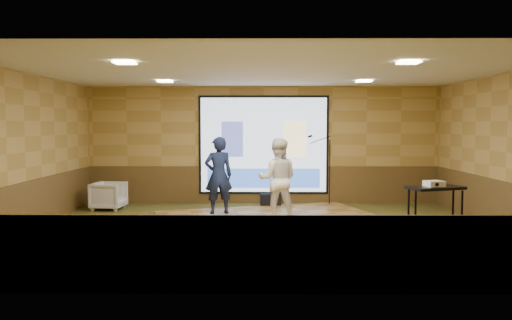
{
  "coord_description": "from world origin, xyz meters",
  "views": [
    {
      "loc": [
        -0.11,
        -9.3,
        2.01
      ],
      "look_at": [
        -0.18,
        0.8,
        1.3
      ],
      "focal_mm": 35.0,
      "sensor_mm": 36.0,
      "label": 1
    }
  ],
  "objects_px": {
    "projector_screen": "(264,146)",
    "av_table": "(435,203)",
    "mic_stand": "(327,186)",
    "player_right": "(278,179)",
    "banquet_chair": "(109,196)",
    "dance_floor": "(274,220)",
    "player_left": "(219,175)",
    "projector": "(434,184)",
    "duffel_bag": "(271,200)"
  },
  "relations": [
    {
      "from": "player_left",
      "to": "duffel_bag",
      "type": "xyz_separation_m",
      "value": [
        1.19,
        1.25,
        -0.74
      ]
    },
    {
      "from": "projector_screen",
      "to": "duffel_bag",
      "type": "relative_size",
      "value": 6.62
    },
    {
      "from": "mic_stand",
      "to": "banquet_chair",
      "type": "distance_m",
      "value": 5.33
    },
    {
      "from": "av_table",
      "to": "player_left",
      "type": "bearing_deg",
      "value": 146.51
    },
    {
      "from": "mic_stand",
      "to": "duffel_bag",
      "type": "xyz_separation_m",
      "value": [
        -1.42,
        -0.13,
        -0.34
      ]
    },
    {
      "from": "player_left",
      "to": "mic_stand",
      "type": "xyz_separation_m",
      "value": [
        2.61,
        1.37,
        -0.4
      ]
    },
    {
      "from": "dance_floor",
      "to": "projector",
      "type": "bearing_deg",
      "value": -36.55
    },
    {
      "from": "projector_screen",
      "to": "dance_floor",
      "type": "xyz_separation_m",
      "value": [
        0.21,
        -2.35,
        -1.46
      ]
    },
    {
      "from": "av_table",
      "to": "mic_stand",
      "type": "relative_size",
      "value": 0.55
    },
    {
      "from": "projector_screen",
      "to": "player_left",
      "type": "relative_size",
      "value": 1.93
    },
    {
      "from": "av_table",
      "to": "duffel_bag",
      "type": "relative_size",
      "value": 1.93
    },
    {
      "from": "player_right",
      "to": "duffel_bag",
      "type": "bearing_deg",
      "value": -82.41
    },
    {
      "from": "av_table",
      "to": "dance_floor",
      "type": "bearing_deg",
      "value": 144.34
    },
    {
      "from": "banquet_chair",
      "to": "duffel_bag",
      "type": "bearing_deg",
      "value": -76.83
    },
    {
      "from": "dance_floor",
      "to": "banquet_chair",
      "type": "xyz_separation_m",
      "value": [
        -3.89,
        1.34,
        0.31
      ]
    },
    {
      "from": "projector_screen",
      "to": "av_table",
      "type": "distance_m",
      "value": 5.22
    },
    {
      "from": "mic_stand",
      "to": "duffel_bag",
      "type": "relative_size",
      "value": 3.54
    },
    {
      "from": "player_left",
      "to": "player_right",
      "type": "distance_m",
      "value": 1.5
    },
    {
      "from": "projector_screen",
      "to": "mic_stand",
      "type": "relative_size",
      "value": 1.87
    },
    {
      "from": "projector_screen",
      "to": "banquet_chair",
      "type": "relative_size",
      "value": 4.57
    },
    {
      "from": "av_table",
      "to": "duffel_bag",
      "type": "height_order",
      "value": "av_table"
    },
    {
      "from": "projector_screen",
      "to": "projector",
      "type": "bearing_deg",
      "value": -56.49
    },
    {
      "from": "dance_floor",
      "to": "av_table",
      "type": "bearing_deg",
      "value": -35.66
    },
    {
      "from": "dance_floor",
      "to": "mic_stand",
      "type": "distance_m",
      "value": 2.51
    },
    {
      "from": "player_right",
      "to": "duffel_bag",
      "type": "xyz_separation_m",
      "value": [
        -0.1,
        2.01,
        -0.73
      ]
    },
    {
      "from": "projector_screen",
      "to": "av_table",
      "type": "relative_size",
      "value": 3.43
    },
    {
      "from": "dance_floor",
      "to": "projector",
      "type": "xyz_separation_m",
      "value": [
        2.65,
        -1.96,
        1.0
      ]
    },
    {
      "from": "player_left",
      "to": "projector",
      "type": "xyz_separation_m",
      "value": [
        3.88,
        -2.63,
        0.13
      ]
    },
    {
      "from": "mic_stand",
      "to": "banquet_chair",
      "type": "height_order",
      "value": "mic_stand"
    },
    {
      "from": "projector_screen",
      "to": "dance_floor",
      "type": "relative_size",
      "value": 0.72
    },
    {
      "from": "projector",
      "to": "projector_screen",
      "type": "bearing_deg",
      "value": 108.48
    },
    {
      "from": "player_right",
      "to": "projector",
      "type": "xyz_separation_m",
      "value": [
        2.58,
        -1.86,
        0.13
      ]
    },
    {
      "from": "projector_screen",
      "to": "projector",
      "type": "height_order",
      "value": "projector_screen"
    },
    {
      "from": "mic_stand",
      "to": "duffel_bag",
      "type": "bearing_deg",
      "value": -170.47
    },
    {
      "from": "player_right",
      "to": "banquet_chair",
      "type": "height_order",
      "value": "player_right"
    },
    {
      "from": "dance_floor",
      "to": "player_right",
      "type": "xyz_separation_m",
      "value": [
        0.06,
        -0.1,
        0.87
      ]
    },
    {
      "from": "player_right",
      "to": "av_table",
      "type": "xyz_separation_m",
      "value": [
        2.62,
        -1.82,
        -0.21
      ]
    },
    {
      "from": "player_left",
      "to": "player_right",
      "type": "height_order",
      "value": "player_left"
    },
    {
      "from": "av_table",
      "to": "mic_stand",
      "type": "height_order",
      "value": "mic_stand"
    },
    {
      "from": "projector_screen",
      "to": "mic_stand",
      "type": "distance_m",
      "value": 1.9
    },
    {
      "from": "player_right",
      "to": "av_table",
      "type": "distance_m",
      "value": 3.2
    },
    {
      "from": "av_table",
      "to": "projector",
      "type": "height_order",
      "value": "projector"
    },
    {
      "from": "player_left",
      "to": "projector",
      "type": "bearing_deg",
      "value": 131.23
    },
    {
      "from": "mic_stand",
      "to": "dance_floor",
      "type": "bearing_deg",
      "value": -119.78
    },
    {
      "from": "banquet_chair",
      "to": "player_left",
      "type": "bearing_deg",
      "value": -99.47
    },
    {
      "from": "dance_floor",
      "to": "duffel_bag",
      "type": "relative_size",
      "value": 9.24
    },
    {
      "from": "player_right",
      "to": "banquet_chair",
      "type": "distance_m",
      "value": 4.25
    },
    {
      "from": "mic_stand",
      "to": "banquet_chair",
      "type": "xyz_separation_m",
      "value": [
        -5.28,
        -0.7,
        -0.16
      ]
    },
    {
      "from": "projector_screen",
      "to": "player_right",
      "type": "height_order",
      "value": "projector_screen"
    },
    {
      "from": "player_right",
      "to": "projector",
      "type": "height_order",
      "value": "player_right"
    }
  ]
}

